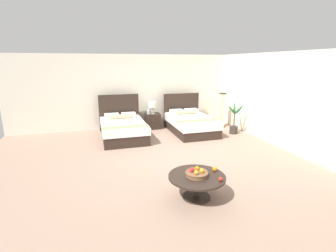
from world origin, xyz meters
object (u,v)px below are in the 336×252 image
(loose_apple, at_px, (221,179))
(nightstand, at_px, (153,121))
(vase, at_px, (149,111))
(potted_palm, at_px, (234,125))
(coffee_table, at_px, (197,180))
(loose_orange, at_px, (215,169))
(fruit_bowl, at_px, (197,173))
(table_lamp, at_px, (152,106))
(bed_near_window, at_px, (123,128))
(floor_lamp_corner, at_px, (222,110))
(bed_near_corner, at_px, (190,123))

(loose_apple, bearing_deg, nightstand, 89.66)
(vase, xyz_separation_m, potted_palm, (2.61, -1.36, -0.33))
(nightstand, height_order, vase, vase)
(coffee_table, bearing_deg, loose_orange, 12.02)
(fruit_bowl, height_order, potted_palm, potted_palm)
(vase, height_order, coffee_table, vase)
(table_lamp, height_order, potted_palm, potted_palm)
(bed_near_window, relative_size, loose_apple, 28.26)
(nightstand, distance_m, table_lamp, 0.54)
(table_lamp, relative_size, floor_lamp_corner, 0.34)
(nightstand, xyz_separation_m, loose_orange, (0.05, -4.78, 0.19))
(bed_near_window, bearing_deg, bed_near_corner, -0.15)
(loose_apple, xyz_separation_m, potted_palm, (2.48, 3.75, -0.14))
(table_lamp, bearing_deg, floor_lamp_corner, -11.92)
(potted_palm, bearing_deg, loose_apple, -123.48)
(table_lamp, relative_size, coffee_table, 0.43)
(fruit_bowl, relative_size, loose_apple, 5.38)
(bed_near_window, relative_size, loose_orange, 23.85)
(nightstand, bearing_deg, potted_palm, -29.77)
(fruit_bowl, bearing_deg, floor_lamp_corner, 57.34)
(bed_near_window, xyz_separation_m, floor_lamp_corner, (3.61, 0.31, 0.33))
(table_lamp, relative_size, vase, 2.23)
(bed_near_corner, relative_size, fruit_bowl, 5.19)
(bed_near_corner, distance_m, floor_lamp_corner, 1.41)
(vase, bearing_deg, bed_near_corner, -31.37)
(loose_orange, bearing_deg, potted_palm, 54.56)
(potted_palm, bearing_deg, bed_near_window, 170.72)
(bed_near_window, height_order, fruit_bowl, bed_near_window)
(loose_orange, bearing_deg, fruit_bowl, -167.29)
(nightstand, height_order, loose_apple, nightstand)
(loose_orange, bearing_deg, bed_near_window, 106.87)
(nightstand, relative_size, floor_lamp_corner, 0.44)
(coffee_table, relative_size, potted_palm, 0.97)
(fruit_bowl, height_order, loose_apple, fruit_bowl)
(bed_near_window, xyz_separation_m, fruit_bowl, (0.82, -4.05, 0.17))
(table_lamp, bearing_deg, bed_near_window, -144.06)
(floor_lamp_corner, bearing_deg, table_lamp, 168.08)
(nightstand, distance_m, floor_lamp_corner, 2.54)
(loose_apple, bearing_deg, bed_near_corner, 75.08)
(table_lamp, distance_m, vase, 0.24)
(bed_near_corner, height_order, vase, bed_near_corner)
(bed_near_window, height_order, vase, bed_near_window)
(bed_near_window, distance_m, nightstand, 1.41)
(loose_apple, bearing_deg, loose_orange, 77.87)
(floor_lamp_corner, distance_m, potted_palm, 0.96)
(bed_near_corner, relative_size, loose_orange, 23.55)
(bed_near_window, height_order, loose_apple, bed_near_window)
(bed_near_corner, bearing_deg, floor_lamp_corner, 13.45)
(table_lamp, xyz_separation_m, loose_apple, (-0.03, -5.18, -0.37))
(table_lamp, bearing_deg, vase, -158.83)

